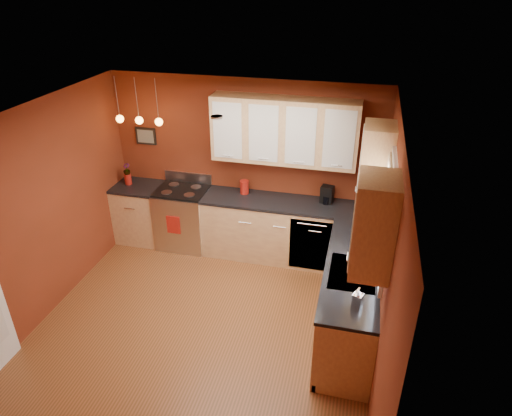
% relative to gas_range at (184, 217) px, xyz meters
% --- Properties ---
extents(floor, '(4.20, 4.20, 0.00)m').
position_rel_gas_range_xyz_m(floor, '(0.92, -1.80, -0.48)').
color(floor, brown).
rests_on(floor, ground).
extents(ceiling, '(4.00, 4.20, 0.02)m').
position_rel_gas_range_xyz_m(ceiling, '(0.92, -1.80, 2.12)').
color(ceiling, silver).
rests_on(ceiling, wall_back).
extents(wall_back, '(4.00, 0.02, 2.60)m').
position_rel_gas_range_xyz_m(wall_back, '(0.92, 0.30, 0.82)').
color(wall_back, maroon).
rests_on(wall_back, floor).
extents(wall_front, '(4.00, 0.02, 2.60)m').
position_rel_gas_range_xyz_m(wall_front, '(0.92, -3.90, 0.82)').
color(wall_front, maroon).
rests_on(wall_front, floor).
extents(wall_left, '(0.02, 4.20, 2.60)m').
position_rel_gas_range_xyz_m(wall_left, '(-1.08, -1.80, 0.82)').
color(wall_left, maroon).
rests_on(wall_left, floor).
extents(wall_right, '(0.02, 4.20, 2.60)m').
position_rel_gas_range_xyz_m(wall_right, '(2.92, -1.80, 0.82)').
color(wall_right, maroon).
rests_on(wall_right, floor).
extents(base_cabinets_back_left, '(0.70, 0.60, 0.90)m').
position_rel_gas_range_xyz_m(base_cabinets_back_left, '(-0.73, -0.00, -0.03)').
color(base_cabinets_back_left, '#E7BC7C').
rests_on(base_cabinets_back_left, floor).
extents(base_cabinets_back_right, '(2.54, 0.60, 0.90)m').
position_rel_gas_range_xyz_m(base_cabinets_back_right, '(1.65, -0.00, -0.03)').
color(base_cabinets_back_right, '#E7BC7C').
rests_on(base_cabinets_back_right, floor).
extents(base_cabinets_right, '(0.60, 2.10, 0.90)m').
position_rel_gas_range_xyz_m(base_cabinets_right, '(2.62, -1.35, -0.03)').
color(base_cabinets_right, '#E7BC7C').
rests_on(base_cabinets_right, floor).
extents(counter_back_left, '(0.70, 0.62, 0.04)m').
position_rel_gas_range_xyz_m(counter_back_left, '(-0.73, -0.00, 0.44)').
color(counter_back_left, black).
rests_on(counter_back_left, base_cabinets_back_left).
extents(counter_back_right, '(2.54, 0.62, 0.04)m').
position_rel_gas_range_xyz_m(counter_back_right, '(1.65, -0.00, 0.44)').
color(counter_back_right, black).
rests_on(counter_back_right, base_cabinets_back_right).
extents(counter_right, '(0.62, 2.10, 0.04)m').
position_rel_gas_range_xyz_m(counter_right, '(2.62, -1.35, 0.44)').
color(counter_right, black).
rests_on(counter_right, base_cabinets_right).
extents(gas_range, '(0.76, 0.64, 1.11)m').
position_rel_gas_range_xyz_m(gas_range, '(0.00, 0.00, 0.00)').
color(gas_range, silver).
rests_on(gas_range, floor).
extents(dishwasher_front, '(0.60, 0.02, 0.80)m').
position_rel_gas_range_xyz_m(dishwasher_front, '(2.02, -0.29, -0.03)').
color(dishwasher_front, silver).
rests_on(dishwasher_front, base_cabinets_back_right).
extents(sink, '(0.50, 0.70, 0.33)m').
position_rel_gas_range_xyz_m(sink, '(2.62, -1.50, 0.43)').
color(sink, gray).
rests_on(sink, counter_right).
extents(window, '(0.06, 1.02, 1.22)m').
position_rel_gas_range_xyz_m(window, '(2.89, -1.50, 1.21)').
color(window, white).
rests_on(window, wall_right).
extents(upper_cabinets_back, '(2.00, 0.35, 0.90)m').
position_rel_gas_range_xyz_m(upper_cabinets_back, '(1.52, 0.12, 1.47)').
color(upper_cabinets_back, '#E7BC7C').
rests_on(upper_cabinets_back, wall_back).
extents(upper_cabinets_right, '(0.35, 1.95, 0.90)m').
position_rel_gas_range_xyz_m(upper_cabinets_right, '(2.75, -1.48, 1.47)').
color(upper_cabinets_right, '#E7BC7C').
rests_on(upper_cabinets_right, wall_right).
extents(wall_picture, '(0.32, 0.03, 0.26)m').
position_rel_gas_range_xyz_m(wall_picture, '(-0.63, 0.28, 1.17)').
color(wall_picture, black).
rests_on(wall_picture, wall_back).
extents(pendant_lights, '(0.71, 0.11, 0.66)m').
position_rel_gas_range_xyz_m(pendant_lights, '(-0.53, -0.05, 1.53)').
color(pendant_lights, gray).
rests_on(pendant_lights, ceiling).
extents(red_canister, '(0.13, 0.13, 0.20)m').
position_rel_gas_range_xyz_m(red_canister, '(0.95, 0.13, 0.56)').
color(red_canister, '#A81B12').
rests_on(red_canister, counter_back_right).
extents(red_vase, '(0.10, 0.10, 0.17)m').
position_rel_gas_range_xyz_m(red_vase, '(-0.88, 0.02, 0.54)').
color(red_vase, '#A81B12').
rests_on(red_vase, counter_back_left).
extents(flowers, '(0.11, 0.11, 0.19)m').
position_rel_gas_range_xyz_m(flowers, '(-0.88, 0.02, 0.70)').
color(flowers, '#A81B12').
rests_on(flowers, red_vase).
extents(coffee_maker, '(0.20, 0.19, 0.25)m').
position_rel_gas_range_xyz_m(coffee_maker, '(2.16, 0.12, 0.57)').
color(coffee_maker, black).
rests_on(coffee_maker, counter_back_right).
extents(soap_pump, '(0.12, 0.12, 0.21)m').
position_rel_gas_range_xyz_m(soap_pump, '(2.69, -2.05, 0.56)').
color(soap_pump, white).
rests_on(soap_pump, counter_right).
extents(dish_towel, '(0.21, 0.01, 0.29)m').
position_rel_gas_range_xyz_m(dish_towel, '(-0.03, -0.33, 0.04)').
color(dish_towel, '#A81B12').
rests_on(dish_towel, gas_range).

